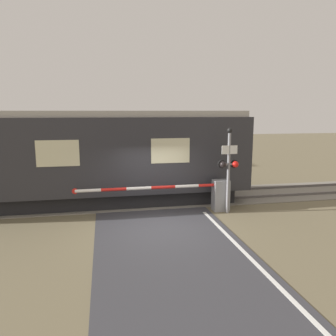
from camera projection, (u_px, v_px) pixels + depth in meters
The scene contains 5 objects.
ground_plane at pixel (160, 225), 10.91m from camera, with size 80.00×80.00×0.00m, color #6B6047.
track_bed at pixel (147, 199), 14.07m from camera, with size 36.00×3.20×0.13m.
train at pixel (63, 157), 13.10m from camera, with size 14.78×3.13×3.76m.
crossing_barrier at pixel (209, 194), 12.34m from camera, with size 5.75×0.44×1.18m.
signal_post at pixel (229, 165), 11.91m from camera, with size 0.77×0.26×3.16m.
Camera 1 is at (-1.75, -10.28, 3.75)m, focal length 35.00 mm.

